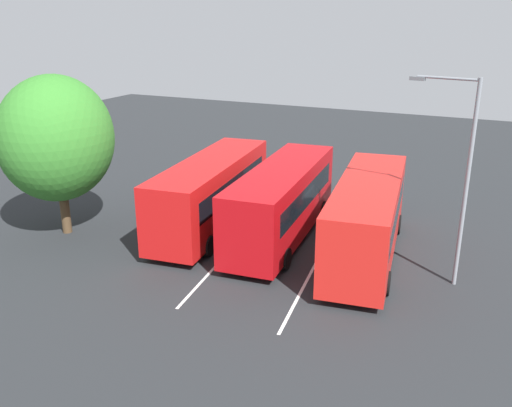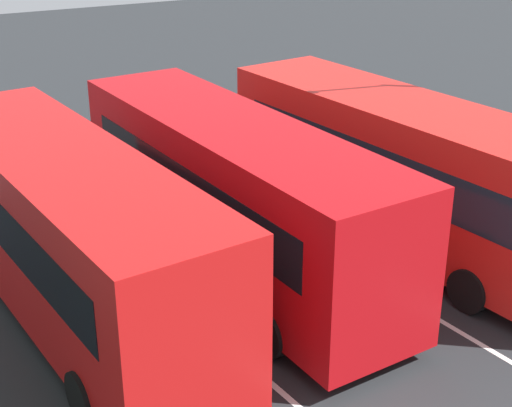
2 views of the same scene
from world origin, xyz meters
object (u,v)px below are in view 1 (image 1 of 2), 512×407
at_px(bus_center_left, 282,200).
at_px(bus_center_right, 211,191).
at_px(bus_far_left, 367,216).
at_px(street_lamp, 462,170).
at_px(depot_tree, 56,139).
at_px(pedestrian, 324,181).

xyz_separation_m(bus_center_left, bus_center_right, (-0.21, 3.64, 0.00)).
relative_size(bus_far_left, bus_center_left, 1.01).
distance_m(street_lamp, depot_tree, 17.59).
distance_m(bus_far_left, depot_tree, 14.48).
bearing_deg(pedestrian, depot_tree, -22.67).
height_order(bus_center_left, street_lamp, street_lamp).
bearing_deg(bus_far_left, bus_center_left, 76.03).
relative_size(bus_far_left, pedestrian, 6.14).
distance_m(bus_far_left, bus_center_right, 7.77).
height_order(pedestrian, depot_tree, depot_tree).
bearing_deg(bus_far_left, bus_center_right, 80.57).
height_order(bus_center_left, bus_center_right, same).
height_order(bus_center_right, street_lamp, street_lamp).
relative_size(bus_far_left, street_lamp, 1.28).
bearing_deg(pedestrian, bus_center_right, -7.35).
height_order(bus_far_left, street_lamp, street_lamp).
xyz_separation_m(street_lamp, depot_tree, (-2.32, 17.43, 0.03)).
relative_size(bus_center_left, pedestrian, 6.11).
distance_m(bus_center_left, depot_tree, 10.78).
distance_m(bus_center_right, street_lamp, 11.76).
height_order(pedestrian, street_lamp, street_lamp).
relative_size(pedestrian, street_lamp, 0.21).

